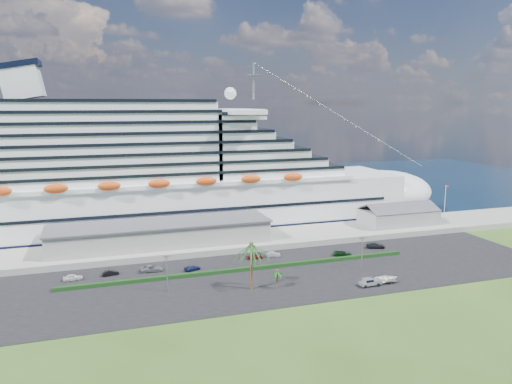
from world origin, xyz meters
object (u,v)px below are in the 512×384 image
object	(u,v)px
cruise_ship	(161,179)
boat_trailer	(387,278)
pickup_truck	(370,282)
parked_car_3	(192,268)

from	to	relation	value
cruise_ship	boat_trailer	bearing A→B (deg)	-57.67
pickup_truck	boat_trailer	world-z (taller)	pickup_truck
parked_car_3	pickup_truck	bearing A→B (deg)	-142.11
pickup_truck	boat_trailer	bearing A→B (deg)	4.67
parked_car_3	boat_trailer	size ratio (longest dim) A/B	0.68
pickup_truck	cruise_ship	bearing A→B (deg)	119.28
parked_car_3	boat_trailer	bearing A→B (deg)	-138.67
cruise_ship	parked_car_3	xyz separation A→B (m)	(1.44, -43.62, -15.96)
cruise_ship	parked_car_3	world-z (taller)	cruise_ship
cruise_ship	boat_trailer	size ratio (longest dim) A/B	30.53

